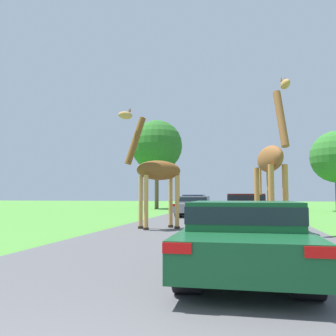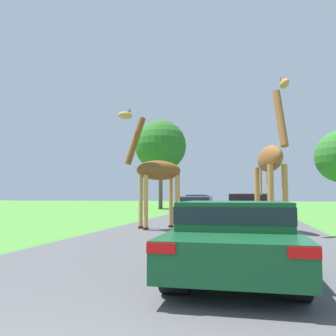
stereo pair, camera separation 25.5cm
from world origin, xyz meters
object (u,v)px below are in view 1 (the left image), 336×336
Objects in this scene: giraffe_near_road at (156,172)px; tree_centre_back at (157,146)px; car_verge_right at (194,202)px; giraffe_companion at (271,164)px; car_lead_maroon at (244,235)px; car_queue_right at (246,206)px; car_far_ahead at (194,205)px; car_queue_left at (245,203)px.

giraffe_near_road is 0.53× the size of tree_centre_back.
giraffe_near_road is at bearing -87.84° from car_verge_right.
giraffe_companion is 18.19m from car_verge_right.
car_lead_maroon is (3.27, -7.59, -1.57)m from giraffe_near_road.
giraffe_near_road is 0.90× the size of giraffe_companion.
car_far_ahead is (-3.10, 3.76, -0.05)m from car_queue_right.
giraffe_near_road is at bearing 113.32° from car_lead_maroon.
giraffe_near_road is 1.17× the size of car_lead_maroon.
giraffe_companion is at bearing -87.53° from car_queue_left.
giraffe_near_road is 1.16× the size of car_queue_left.
giraffe_near_road is 21.47m from tree_centre_back.
car_queue_right reaches higher than car_far_ahead.
car_queue_left is 4.70m from car_verge_right.
tree_centre_back is at bearing 117.83° from car_queue_right.
car_lead_maroon is 0.92× the size of car_far_ahead.
giraffe_near_road reaches higher than car_verge_right.
car_far_ahead is 8.54m from car_verge_right.
tree_centre_back is at bearing 139.69° from car_verge_right.
giraffe_near_road reaches higher than car_lead_maroon.
car_queue_right is 0.96× the size of car_far_ahead.
tree_centre_back is (-4.78, 20.55, 3.99)m from giraffe_near_road.
car_far_ahead is at bearing 99.96° from car_lead_maroon.
giraffe_companion is 1.30× the size of car_queue_left.
giraffe_near_road reaches higher than car_far_ahead.
giraffe_near_road is 8.72m from car_far_ahead.
tree_centre_back is at bearing 147.50° from car_queue_left.
giraffe_companion is 9.92m from car_far_ahead.
car_queue_left is at bearing -102.86° from giraffe_companion.
tree_centre_back reaches higher than giraffe_companion.
giraffe_near_road is 6.15m from car_queue_right.
giraffe_companion is at bearing -66.41° from car_far_ahead.
giraffe_near_road reaches higher than car_queue_left.
giraffe_companion reaches higher than car_verge_right.
tree_centre_back reaches higher than car_queue_left.
car_queue_right is 18.61m from tree_centre_back.
giraffe_companion is 1.20× the size of car_far_ahead.
car_verge_right is (-4.31, 1.87, 0.01)m from car_queue_left.
tree_centre_back reaches higher than car_verge_right.
car_verge_right is (-0.64, 17.04, -1.50)m from giraffe_near_road.
car_queue_right is 4.87m from car_far_ahead.
giraffe_companion is (4.34, -0.37, 0.20)m from giraffe_near_road.
car_lead_maroon is 12.41m from car_queue_right.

